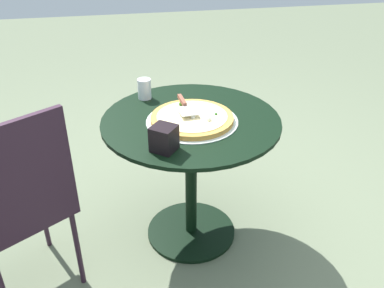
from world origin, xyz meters
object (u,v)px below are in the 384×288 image
pizza_server (185,105)px  patio_table (191,154)px  napkin_dispenser (164,138)px  drinking_cup (144,89)px  pizza_on_tray (192,119)px  patio_chair_near (18,200)px

pizza_server → patio_table: bearing=27.0°
pizza_server → napkin_dispenser: napkin_dispenser is taller
patio_table → drinking_cup: drinking_cup is taller
pizza_on_tray → patio_chair_near: patio_chair_near is taller
patio_table → pizza_server: (-0.04, -0.02, 0.24)m
pizza_server → napkin_dispenser: (0.29, -0.13, 0.00)m
napkin_dispenser → pizza_on_tray: bearing=-86.9°
pizza_server → napkin_dispenser: bearing=-24.7°
drinking_cup → patio_chair_near: size_ratio=0.11×
drinking_cup → patio_chair_near: 0.80m
pizza_on_tray → patio_table: bearing=179.2°
drinking_cup → patio_chair_near: bearing=-46.9°
pizza_on_tray → drinking_cup: drinking_cup is taller
pizza_on_tray → patio_chair_near: size_ratio=0.46×
patio_table → patio_chair_near: 0.80m
drinking_cup → patio_chair_near: patio_chair_near is taller
pizza_on_tray → drinking_cup: bearing=-147.5°
patio_table → pizza_on_tray: bearing=-0.8°
patio_table → patio_chair_near: patio_chair_near is taller
napkin_dispenser → pizza_server: bearing=-76.7°
pizza_server → patio_chair_near: size_ratio=0.23×
pizza_server → patio_chair_near: 0.82m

